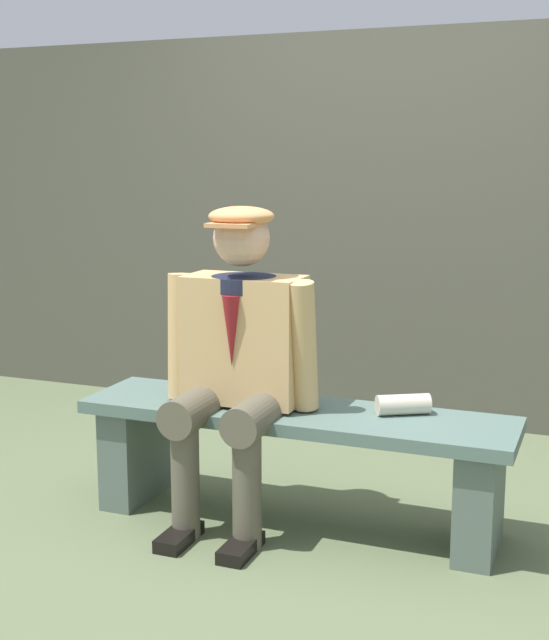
# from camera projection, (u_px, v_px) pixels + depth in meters

# --- Properties ---
(ground_plane) EXTENTS (30.00, 30.00, 0.00)m
(ground_plane) POSITION_uv_depth(u_px,v_px,m) (294.00, 522.00, 3.53)
(ground_plane) COLOR #5D6A48
(bench) EXTENTS (1.73, 0.44, 0.48)m
(bench) POSITION_uv_depth(u_px,v_px,m) (295.00, 446.00, 3.47)
(bench) COLOR #536C63
(bench) RESTS_ON ground
(seated_man) EXTENTS (0.63, 0.59, 1.27)m
(seated_man) POSITION_uv_depth(u_px,v_px,m) (238.00, 352.00, 3.42)
(seated_man) COLOR tan
(seated_man) RESTS_ON ground
(rolled_magazine) EXTENTS (0.22, 0.17, 0.08)m
(rolled_magazine) POSITION_uv_depth(u_px,v_px,m) (403.00, 404.00, 3.36)
(rolled_magazine) COLOR beige
(rolled_magazine) RESTS_ON bench
(stadium_wall) EXTENTS (12.00, 0.24, 2.12)m
(stadium_wall) POSITION_uv_depth(u_px,v_px,m) (398.00, 229.00, 4.86)
(stadium_wall) COLOR #4D4D40
(stadium_wall) RESTS_ON ground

